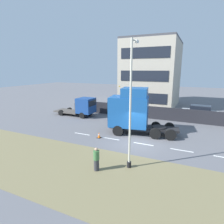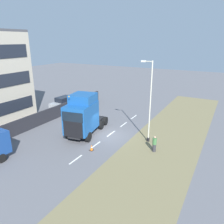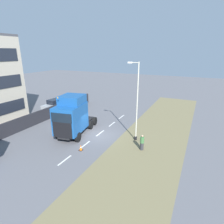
% 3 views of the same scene
% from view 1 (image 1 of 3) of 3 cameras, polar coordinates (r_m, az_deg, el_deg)
% --- Properties ---
extents(ground_plane, '(120.00, 120.00, 0.00)m').
position_cam_1_polar(ground_plane, '(17.18, 7.27, -9.29)').
color(ground_plane, slate).
rests_on(ground_plane, ground).
extents(grass_verge, '(7.00, 44.00, 0.01)m').
position_cam_1_polar(grass_verge, '(12.17, -1.68, -19.14)').
color(grass_verge, olive).
rests_on(grass_verge, ground).
extents(lane_markings, '(0.16, 14.60, 0.00)m').
position_cam_1_polar(lane_markings, '(17.00, 9.55, -9.60)').
color(lane_markings, white).
rests_on(lane_markings, ground).
extents(boundary_wall, '(0.25, 24.00, 1.66)m').
position_cam_1_polar(boundary_wall, '(25.30, 13.40, -0.29)').
color(boundary_wall, '#232328').
rests_on(boundary_wall, ground).
extents(building_block, '(11.92, 8.48, 12.38)m').
position_cam_1_polar(building_block, '(34.37, 12.23, 11.29)').
color(building_block, '#B7AD99').
rests_on(building_block, ground).
extents(lorry_cab, '(3.66, 7.15, 4.80)m').
position_cam_1_polar(lorry_cab, '(19.03, 5.95, 0.34)').
color(lorry_cab, black).
rests_on(lorry_cab, ground).
extents(flatbed_truck, '(2.29, 6.12, 2.62)m').
position_cam_1_polar(flatbed_truck, '(26.26, -8.88, 1.62)').
color(flatbed_truck, navy).
rests_on(flatbed_truck, ground).
extents(parked_car, '(2.04, 4.42, 1.96)m').
position_cam_1_polar(parked_car, '(26.52, 25.05, -0.29)').
color(parked_car, '#9EA3A8').
rests_on(parked_car, ground).
extents(lamp_post, '(1.26, 0.29, 8.25)m').
position_cam_1_polar(lamp_post, '(11.88, 5.71, 0.42)').
color(lamp_post, black).
rests_on(lamp_post, ground).
extents(pedestrian, '(0.39, 0.39, 1.59)m').
position_cam_1_polar(pedestrian, '(12.49, -4.78, -14.22)').
color(pedestrian, '#333338').
rests_on(pedestrian, ground).
extents(traffic_cone_lead, '(0.36, 0.36, 0.58)m').
position_cam_1_polar(traffic_cone_lead, '(18.15, -3.98, -7.02)').
color(traffic_cone_lead, black).
rests_on(traffic_cone_lead, ground).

